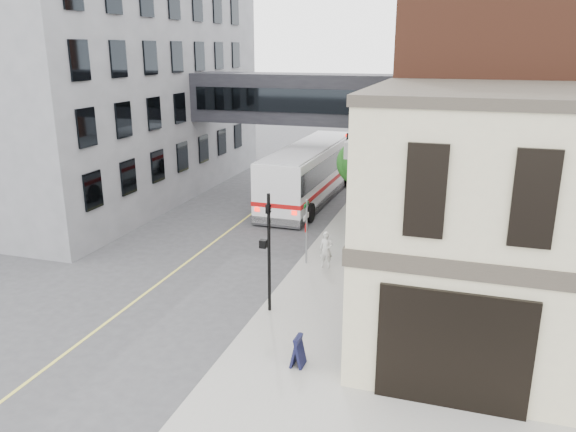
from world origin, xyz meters
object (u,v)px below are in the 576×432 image
Objects in this scene: pedestrian_a at (326,250)px; sandwich_board at (298,351)px; bus at (310,170)px; pedestrian_b at (368,227)px; newspaper_box at (351,236)px; pedestrian_c at (365,214)px.

sandwich_board is at bearing -82.97° from pedestrian_a.
bus is 7.67× the size of pedestrian_b.
bus reaches higher than newspaper_box.
pedestrian_a is 5.53m from pedestrian_c.
pedestrian_b is 1.77m from pedestrian_c.
bus is at bearing 106.54° from sandwich_board.
newspaper_box is (4.38, -8.10, -1.37)m from bus.
newspaper_box is at bearing 95.40° from sandwich_board.
pedestrian_b reaches higher than pedestrian_a.
pedestrian_b is 1.91× the size of newspaper_box.
bus is at bearing 149.32° from pedestrian_c.
bus is 13.17× the size of sandwich_board.
pedestrian_c reaches higher than newspaper_box.
pedestrian_b is at bearing -56.30° from bus.
pedestrian_a is 0.97× the size of pedestrian_b.
pedestrian_b reaches higher than newspaper_box.
sandwich_board is (0.38, -13.56, -0.47)m from pedestrian_c.
pedestrian_b is at bearing 8.16° from newspaper_box.
bus reaches higher than pedestrian_c.
pedestrian_c is at bearing 80.07° from pedestrian_b.
sandwich_board is (5.05, -19.55, -1.32)m from bus.
pedestrian_c is at bearing -52.03° from bus.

